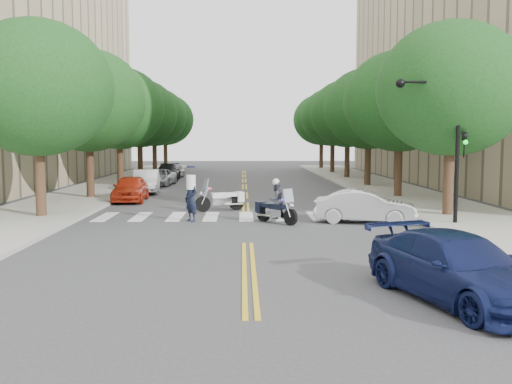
{
  "coord_description": "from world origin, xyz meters",
  "views": [
    {
      "loc": [
        -0.17,
        -18.49,
        3.43
      ],
      "look_at": [
        0.38,
        4.26,
        1.3
      ],
      "focal_mm": 40.0,
      "sensor_mm": 36.0,
      "label": 1
    }
  ],
  "objects_px": {
    "motorcycle_parked": "(224,199)",
    "officer_standing": "(191,199)",
    "motorcycle_police": "(275,203)",
    "convertible": "(365,206)",
    "sedan_blue": "(457,268)"
  },
  "relations": [
    {
      "from": "officer_standing",
      "to": "convertible",
      "type": "relative_size",
      "value": 0.46
    },
    {
      "from": "officer_standing",
      "to": "convertible",
      "type": "bearing_deg",
      "value": 42.71
    },
    {
      "from": "officer_standing",
      "to": "sedan_blue",
      "type": "distance_m",
      "value": 13.58
    },
    {
      "from": "motorcycle_parked",
      "to": "officer_standing",
      "type": "relative_size",
      "value": 1.25
    },
    {
      "from": "motorcycle_police",
      "to": "sedan_blue",
      "type": "bearing_deg",
      "value": 65.19
    },
    {
      "from": "convertible",
      "to": "sedan_blue",
      "type": "bearing_deg",
      "value": -168.69
    },
    {
      "from": "convertible",
      "to": "motorcycle_police",
      "type": "bearing_deg",
      "value": 103.15
    },
    {
      "from": "motorcycle_police",
      "to": "motorcycle_parked",
      "type": "relative_size",
      "value": 0.8
    },
    {
      "from": "motorcycle_police",
      "to": "sedan_blue",
      "type": "xyz_separation_m",
      "value": [
        3.2,
        -11.32,
        -0.1
      ]
    },
    {
      "from": "motorcycle_police",
      "to": "officer_standing",
      "type": "distance_m",
      "value": 3.49
    },
    {
      "from": "motorcycle_police",
      "to": "officer_standing",
      "type": "relative_size",
      "value": 1.0
    },
    {
      "from": "motorcycle_police",
      "to": "motorcycle_parked",
      "type": "height_order",
      "value": "motorcycle_police"
    },
    {
      "from": "motorcycle_parked",
      "to": "officer_standing",
      "type": "xyz_separation_m",
      "value": [
        -1.25,
        -3.51,
        0.38
      ]
    },
    {
      "from": "motorcycle_police",
      "to": "convertible",
      "type": "bearing_deg",
      "value": 138.76
    },
    {
      "from": "motorcycle_police",
      "to": "officer_standing",
      "type": "height_order",
      "value": "officer_standing"
    }
  ]
}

